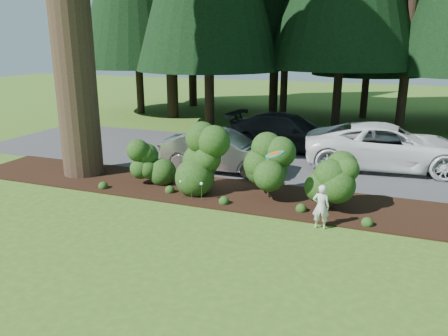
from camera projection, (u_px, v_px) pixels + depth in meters
name	position (u px, v px, depth m)	size (l,w,h in m)	color
ground	(158.00, 238.00, 9.58)	(80.00, 80.00, 0.00)	#365E1A
mulch_bed	(214.00, 191.00, 12.49)	(16.00, 2.50, 0.05)	black
driveway	(256.00, 157.00, 16.31)	(22.00, 6.00, 0.03)	#38383A
shrub_row	(238.00, 169.00, 11.91)	(6.53, 1.60, 1.61)	#163811
lily_cluster	(191.00, 183.00, 11.70)	(0.69, 0.09, 0.57)	#163811
car_silver_wagon	(221.00, 151.00, 14.33)	(1.41, 4.05, 1.33)	#AFAFB4
car_white_suv	(388.00, 146.00, 14.57)	(2.49, 5.40, 1.50)	white
car_dark_suv	(288.00, 132.00, 17.21)	(1.96, 4.82, 1.40)	black
child	(321.00, 207.00, 9.95)	(0.39, 0.25, 1.06)	silver
frisbee	(275.00, 154.00, 10.11)	(0.44, 0.45, 0.18)	teal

